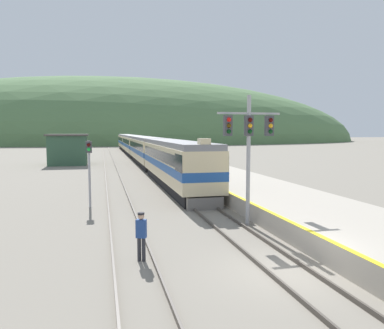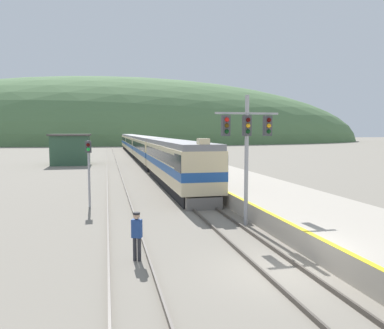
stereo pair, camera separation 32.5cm
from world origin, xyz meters
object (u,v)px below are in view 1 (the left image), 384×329
express_train_lead_car (175,162)px  signal_post_siding (89,160)px  carriage_second (146,150)px  carriage_third (133,144)px  track_worker (141,233)px  signal_mast_main (249,138)px  carriage_fourth (126,141)px

express_train_lead_car → signal_post_siding: express_train_lead_car is taller
carriage_second → carriage_third: (0.00, 22.30, 0.00)m
track_worker → signal_mast_main: bearing=35.1°
track_worker → express_train_lead_car: bearing=75.2°
signal_post_siding → track_worker: 10.82m
express_train_lead_car → signal_mast_main: bearing=-85.2°
express_train_lead_car → carriage_third: 44.08m
signal_post_siding → carriage_third: bearing=82.5°
signal_post_siding → signal_mast_main: bearing=-38.7°
express_train_lead_car → signal_mast_main: 13.76m
carriage_second → signal_mast_main: 35.39m
carriage_fourth → signal_mast_main: signal_mast_main is taller
carriage_third → express_train_lead_car: bearing=-90.0°
express_train_lead_car → track_worker: size_ratio=11.04×
signal_mast_main → carriage_third: bearing=91.1°
express_train_lead_car → carriage_third: size_ratio=0.93×
carriage_fourth → track_worker: 84.13m
carriage_second → carriage_fourth: (0.00, 44.61, 0.00)m
express_train_lead_car → track_worker: express_train_lead_car is taller
carriage_third → signal_post_siding: (-6.78, -51.26, 0.83)m
signal_mast_main → track_worker: size_ratio=3.62×
carriage_third → track_worker: bearing=-94.3°
express_train_lead_car → carriage_third: bearing=90.0°
carriage_second → signal_post_siding: 29.75m
carriage_third → carriage_fourth: (0.00, 22.30, 0.00)m
carriage_fourth → signal_mast_main: 79.95m
carriage_third → track_worker: carriage_third is taller
carriage_third → signal_mast_main: 57.66m
carriage_fourth → signal_post_siding: 73.88m
carriage_fourth → track_worker: (-4.67, -83.99, -1.11)m
carriage_third → carriage_second: bearing=-90.0°
carriage_fourth → track_worker: bearing=-93.2°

